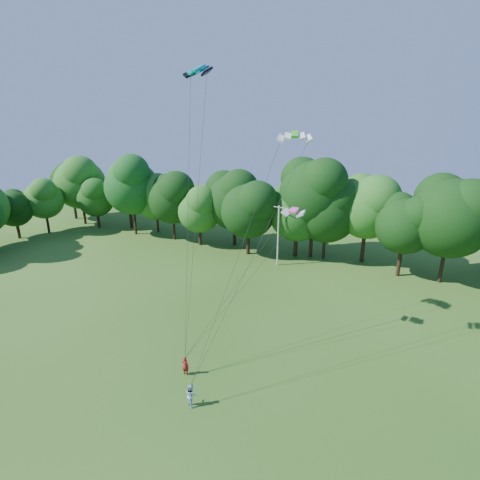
% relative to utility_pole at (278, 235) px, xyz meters
% --- Properties ---
extents(ground, '(160.00, 160.00, 0.00)m').
position_rel_utility_pole_xyz_m(ground, '(2.95, -30.69, -4.07)').
color(ground, '#254B14').
rests_on(ground, ground).
extents(utility_pole, '(1.56, 0.45, 7.91)m').
position_rel_utility_pole_xyz_m(utility_pole, '(0.00, 0.00, 0.00)').
color(utility_pole, beige).
rests_on(utility_pole, ground).
extents(kite_flyer_left, '(0.56, 0.37, 1.52)m').
position_rel_utility_pole_xyz_m(kite_flyer_left, '(0.50, -23.49, -3.31)').
color(kite_flyer_left, maroon).
rests_on(kite_flyer_left, ground).
extents(kite_flyer_right, '(1.00, 0.94, 1.62)m').
position_rel_utility_pole_xyz_m(kite_flyer_right, '(2.49, -26.04, -3.26)').
color(kite_flyer_right, '#A8C9EA').
rests_on(kite_flyer_right, ground).
extents(kite_teal, '(2.67, 1.90, 0.62)m').
position_rel_utility_pole_xyz_m(kite_teal, '(-1.43, -16.64, 17.74)').
color(kite_teal, '#047F8A').
rests_on(kite_teal, ground).
extents(kite_green, '(2.61, 1.72, 0.48)m').
position_rel_utility_pole_xyz_m(kite_green, '(6.33, -17.17, 13.14)').
color(kite_green, '#31CD1E').
rests_on(kite_green, ground).
extents(kite_pink, '(1.91, 1.02, 0.32)m').
position_rel_utility_pole_xyz_m(kite_pink, '(5.89, -14.87, 7.17)').
color(kite_pink, '#FA45B2').
rests_on(kite_pink, ground).
extents(tree_back_west, '(9.35, 9.35, 13.60)m').
position_rel_utility_pole_xyz_m(tree_back_west, '(-25.56, 3.70, 4.42)').
color(tree_back_west, black).
rests_on(tree_back_west, ground).
extents(tree_back_center, '(10.10, 10.10, 14.69)m').
position_rel_utility_pole_xyz_m(tree_back_center, '(3.23, 4.77, 5.10)').
color(tree_back_center, black).
rests_on(tree_back_center, ground).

